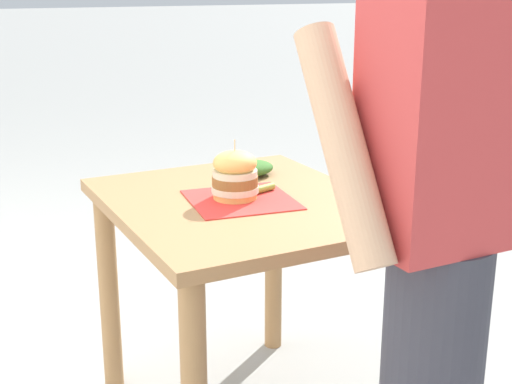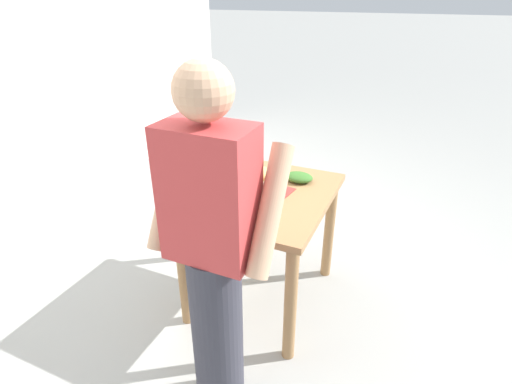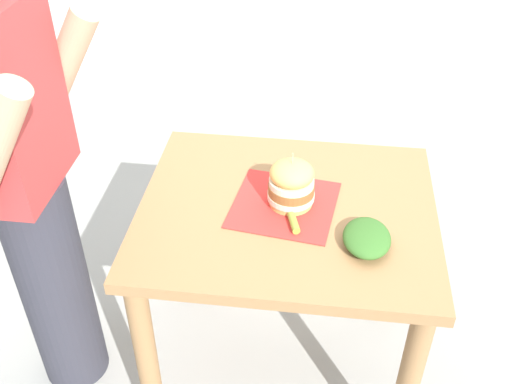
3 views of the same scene
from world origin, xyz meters
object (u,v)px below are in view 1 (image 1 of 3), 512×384
object	(u,v)px
pickle_spear	(263,189)
side_salad	(249,168)
patio_table	(242,244)
sandwich	(235,175)
diner_across_table	(440,247)

from	to	relation	value
pickle_spear	side_salad	distance (m)	0.22
patio_table	side_salad	xyz separation A→B (m)	(-0.15, -0.24, 0.18)
pickle_spear	sandwich	bearing A→B (deg)	9.09
patio_table	side_salad	bearing A→B (deg)	-121.07
side_salad	diner_across_table	size ratio (longest dim) A/B	0.11
sandwich	pickle_spear	xyz separation A→B (m)	(-0.11, -0.02, -0.06)
diner_across_table	pickle_spear	bearing A→B (deg)	-88.62
side_salad	diner_across_table	world-z (taller)	diner_across_table
diner_across_table	patio_table	bearing A→B (deg)	-82.03
patio_table	sandwich	bearing A→B (deg)	-25.68
patio_table	diner_across_table	size ratio (longest dim) A/B	0.55
pickle_spear	side_salad	xyz separation A→B (m)	(-0.06, -0.22, 0.01)
pickle_spear	diner_across_table	world-z (taller)	diner_across_table
sandwich	diner_across_table	world-z (taller)	diner_across_table
pickle_spear	patio_table	bearing A→B (deg)	16.15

